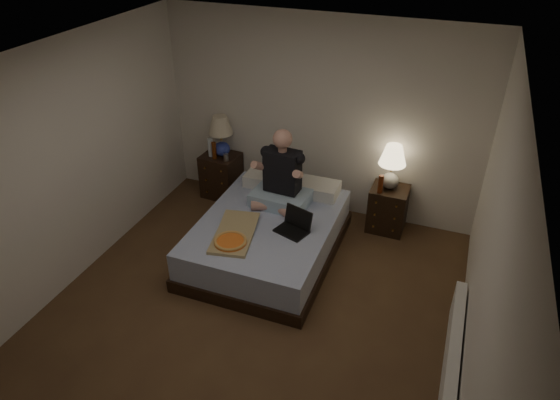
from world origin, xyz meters
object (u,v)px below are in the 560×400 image
at_px(lamp_left, 221,136).
at_px(nightstand_left, 222,175).
at_px(water_bottle, 211,147).
at_px(lamp_right, 392,167).
at_px(laptop, 292,223).
at_px(nightstand_right, 388,209).
at_px(person, 281,169).
at_px(bed, 268,237).
at_px(beer_bottle_left, 214,150).
at_px(radiator, 452,358).
at_px(soda_can, 226,157).
at_px(beer_bottle_right, 381,184).
at_px(pizza_box, 230,242).

bearing_deg(lamp_left, nightstand_left, -160.51).
relative_size(nightstand_left, water_bottle, 2.44).
relative_size(lamp_right, laptop, 1.65).
xyz_separation_m(nightstand_right, person, (-1.16, -0.65, 0.66)).
height_order(bed, beer_bottle_left, beer_bottle_left).
xyz_separation_m(lamp_left, beer_bottle_left, (-0.05, -0.12, -0.17)).
height_order(nightstand_left, radiator, nightstand_left).
relative_size(bed, water_bottle, 7.66).
bearing_deg(lamp_left, radiator, -32.52).
bearing_deg(nightstand_right, bed, -138.44).
distance_m(nightstand_left, nightstand_right, 2.28).
bearing_deg(lamp_right, radiator, -64.80).
xyz_separation_m(nightstand_left, soda_can, (0.15, -0.11, 0.35)).
xyz_separation_m(beer_bottle_right, pizza_box, (-1.26, -1.45, -0.17)).
bearing_deg(beer_bottle_left, water_bottle, 147.84).
bearing_deg(person, nightstand_left, 153.22).
xyz_separation_m(nightstand_right, soda_can, (-2.14, -0.11, 0.37)).
relative_size(lamp_left, beer_bottle_left, 2.43).
xyz_separation_m(nightstand_left, lamp_right, (2.26, 0.02, 0.55)).
height_order(nightstand_left, person, person).
bearing_deg(radiator, bed, 154.71).
bearing_deg(person, water_bottle, 157.52).
distance_m(water_bottle, radiator, 3.90).
height_order(nightstand_right, laptop, laptop).
distance_m(nightstand_right, lamp_right, 0.57).
xyz_separation_m(nightstand_right, pizza_box, (-1.37, -1.59, 0.23)).
bearing_deg(nightstand_left, beer_bottle_right, 1.00).
height_order(water_bottle, beer_bottle_right, water_bottle).
bearing_deg(water_bottle, bed, -38.80).
xyz_separation_m(lamp_right, laptop, (-0.83, -1.16, -0.26)).
bearing_deg(lamp_right, bed, -138.04).
xyz_separation_m(lamp_right, beer_bottle_left, (-2.29, -0.12, -0.13)).
bearing_deg(lamp_left, laptop, -39.40).
relative_size(bed, person, 2.06).
xyz_separation_m(bed, radiator, (2.12, -1.00, -0.04)).
height_order(lamp_right, beer_bottle_left, lamp_right).
relative_size(nightstand_left, person, 0.66).
bearing_deg(soda_can, beer_bottle_left, 178.40).
relative_size(beer_bottle_left, beer_bottle_right, 1.00).
bearing_deg(nightstand_right, soda_can, -176.38).
distance_m(soda_can, pizza_box, 1.67).
distance_m(beer_bottle_right, pizza_box, 1.93).
bearing_deg(soda_can, bed, -43.73).
bearing_deg(laptop, beer_bottle_right, 71.79).
relative_size(water_bottle, soda_can, 2.50).
xyz_separation_m(bed, nightstand_right, (1.18, 1.02, 0.05)).
bearing_deg(lamp_right, nightstand_right, -44.51).
bearing_deg(soda_can, nightstand_left, 142.61).
bearing_deg(bed, person, 87.07).
bearing_deg(nightstand_right, radiator, -64.34).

